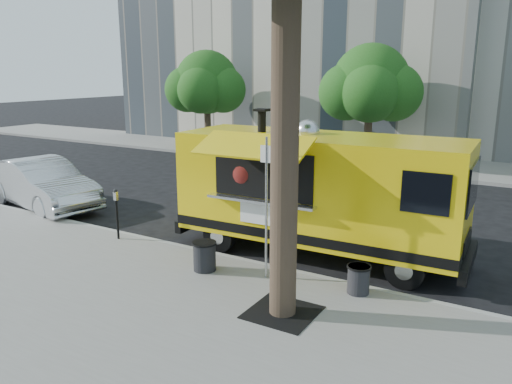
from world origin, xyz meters
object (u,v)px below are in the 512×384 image
(sedan, at_px, (43,184))
(trash_bin_right, at_px, (359,278))
(parking_meter, at_px, (117,208))
(trash_bin_left, at_px, (204,255))
(far_tree_a, at_px, (207,83))
(far_tree_b, at_px, (370,84))
(sign_post, at_px, (266,200))
(food_truck, at_px, (317,190))

(sedan, height_order, trash_bin_right, sedan)
(parking_meter, bearing_deg, trash_bin_right, 0.44)
(trash_bin_right, bearing_deg, trash_bin_left, -169.68)
(trash_bin_right, bearing_deg, parking_meter, -179.56)
(parking_meter, distance_m, trash_bin_right, 6.52)
(far_tree_a, relative_size, parking_meter, 4.01)
(far_tree_a, xyz_separation_m, far_tree_b, (9.00, 0.40, 0.06))
(parking_meter, bearing_deg, far_tree_b, 81.90)
(far_tree_a, bearing_deg, sign_post, -50.17)
(far_tree_b, relative_size, sedan, 1.13)
(sign_post, bearing_deg, trash_bin_right, 7.31)
(far_tree_b, distance_m, trash_bin_right, 15.09)
(sedan, relative_size, trash_bin_left, 7.53)
(far_tree_b, distance_m, sign_post, 14.61)
(sedan, bearing_deg, sign_post, -88.10)
(parking_meter, relative_size, trash_bin_right, 2.35)
(trash_bin_left, xyz_separation_m, trash_bin_right, (3.30, 0.60, -0.04))
(far_tree_b, relative_size, parking_meter, 4.12)
(food_truck, height_order, sedan, food_truck)
(far_tree_b, distance_m, trash_bin_left, 15.03)
(food_truck, xyz_separation_m, trash_bin_left, (-1.56, -2.47, -1.15))
(trash_bin_right, bearing_deg, sedan, 173.42)
(sedan, xyz_separation_m, trash_bin_right, (11.26, -1.30, -0.35))
(far_tree_b, bearing_deg, far_tree_a, -177.46)
(sign_post, relative_size, sedan, 0.62)
(trash_bin_left, relative_size, trash_bin_right, 1.14)
(parking_meter, xyz_separation_m, trash_bin_right, (6.50, 0.05, -0.53))
(food_truck, relative_size, trash_bin_left, 11.05)
(trash_bin_left, bearing_deg, sedan, 166.57)
(sign_post, xyz_separation_m, food_truck, (0.20, 2.12, -0.21))
(sign_post, relative_size, trash_bin_right, 5.28)
(far_tree_a, xyz_separation_m, parking_meter, (7.00, -13.65, -2.79))
(parking_meter, distance_m, food_truck, 5.17)
(parking_meter, bearing_deg, far_tree_a, 117.15)
(sedan, xyz_separation_m, trash_bin_left, (7.96, -1.90, -0.31))
(parking_meter, bearing_deg, sign_post, -2.52)
(parking_meter, bearing_deg, trash_bin_left, -9.79)
(sign_post, distance_m, trash_bin_left, 1.95)
(far_tree_b, distance_m, parking_meter, 14.48)
(far_tree_a, bearing_deg, far_tree_b, 2.54)
(sign_post, height_order, sedan, sign_post)
(far_tree_b, distance_m, sedan, 14.70)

